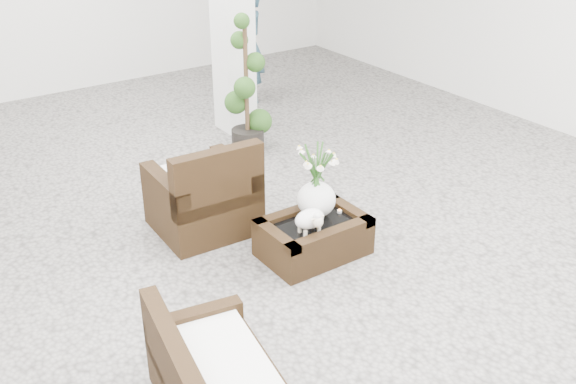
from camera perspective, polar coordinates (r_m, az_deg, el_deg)
ground at (r=6.04m, az=-0.54°, el=-4.90°), size 11.00×11.00×0.00m
coffee_table at (r=5.91m, az=2.15°, el=-3.94°), size 0.90×0.60×0.31m
sheep_figurine at (r=5.64m, az=1.83°, el=-2.45°), size 0.28×0.23×0.21m
planter_narcissus at (r=5.77m, az=2.45°, el=1.52°), size 0.44×0.44×0.80m
tealight at (r=6.00m, az=4.37°, el=-1.61°), size 0.04×0.04×0.03m
armchair at (r=6.22m, az=-7.30°, el=0.68°), size 0.89×0.86×0.92m
topiary at (r=7.79m, az=-3.54°, el=9.01°), size 0.42×0.42×1.59m
shopper at (r=9.48m, az=-3.26°, el=12.22°), size 0.51×0.65×1.57m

